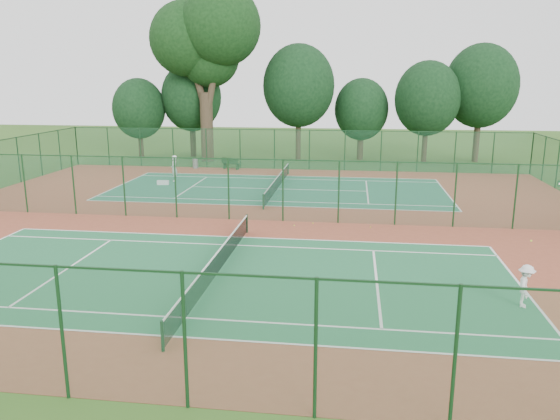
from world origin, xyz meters
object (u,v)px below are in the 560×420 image
object	(u,v)px
kit_bag	(163,183)
bench	(231,163)
trash_bin	(195,163)
player_near	(526,286)
big_tree	(206,38)
player_far	(174,168)

from	to	relation	value
kit_bag	bench	bearing A→B (deg)	59.70
trash_bin	player_near	bearing A→B (deg)	-54.60
trash_bin	big_tree	bearing A→B (deg)	89.14
player_far	big_tree	size ratio (longest dim) A/B	0.12
player_far	trash_bin	world-z (taller)	player_far
trash_bin	kit_bag	world-z (taller)	trash_bin
bench	big_tree	world-z (taller)	big_tree
kit_bag	big_tree	world-z (taller)	big_tree
player_near	kit_bag	world-z (taller)	player_near
player_near	player_far	bearing A→B (deg)	57.77
player_near	big_tree	world-z (taller)	big_tree
trash_bin	bench	world-z (taller)	bench
big_tree	player_near	bearing A→B (deg)	-58.70
player_far	bench	distance (m)	7.02
player_near	big_tree	bearing A→B (deg)	46.67
player_far	kit_bag	size ratio (longest dim) A/B	2.33
bench	kit_bag	world-z (taller)	bench
bench	kit_bag	bearing A→B (deg)	-94.77
player_near	player_far	world-z (taller)	player_far
big_tree	bench	bearing A→B (deg)	-56.41
player_near	bench	distance (m)	32.59
player_near	player_far	size ratio (longest dim) A/B	0.76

